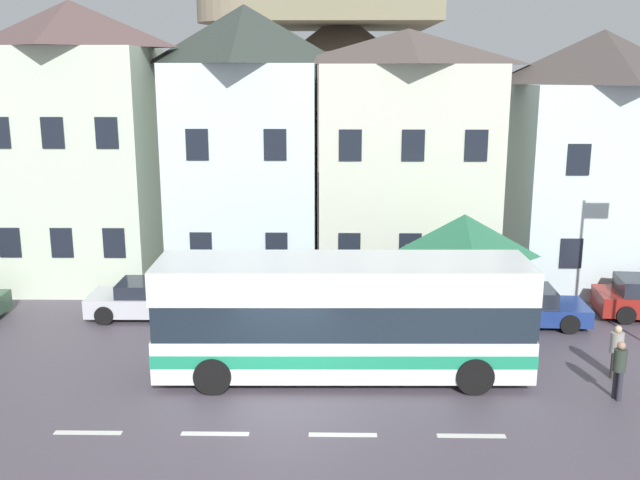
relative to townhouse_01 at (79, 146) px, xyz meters
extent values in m
cube|color=#504854|center=(8.64, -11.54, -5.48)|extent=(40.00, 60.00, 0.06)
cube|color=silver|center=(4.14, -12.63, -5.44)|extent=(1.60, 0.20, 0.01)
cube|color=silver|center=(7.14, -12.63, -5.44)|extent=(1.60, 0.20, 0.01)
cube|color=silver|center=(10.14, -12.63, -5.44)|extent=(1.60, 0.20, 0.01)
cube|color=silver|center=(13.14, -12.63, -5.44)|extent=(1.60, 0.20, 0.01)
cube|color=beige|center=(0.00, 0.00, -0.86)|extent=(5.76, 5.09, 9.17)
pyramid|color=brown|center=(0.00, 0.00, 4.59)|extent=(5.76, 5.09, 1.72)
cube|color=black|center=(-1.92, -2.57, -3.25)|extent=(0.80, 0.06, 1.10)
cube|color=black|center=(0.00, -2.57, -3.25)|extent=(0.80, 0.06, 1.10)
cube|color=black|center=(1.92, -2.57, -3.25)|extent=(0.80, 0.06, 1.10)
cube|color=black|center=(0.00, -2.57, 0.73)|extent=(0.80, 0.06, 1.10)
cube|color=black|center=(1.92, -2.57, 0.73)|extent=(0.80, 0.06, 1.10)
cube|color=silver|center=(6.48, 0.62, -1.16)|extent=(5.51, 6.33, 8.57)
pyramid|color=#333C36|center=(6.48, 0.62, 4.23)|extent=(5.51, 6.33, 2.21)
cube|color=black|center=(5.10, -2.57, -3.40)|extent=(0.80, 0.06, 1.10)
cube|color=black|center=(7.85, -2.57, -3.40)|extent=(0.80, 0.06, 1.10)
cube|color=black|center=(5.10, -2.57, 0.33)|extent=(0.80, 0.06, 1.10)
cube|color=black|center=(7.85, -2.57, 0.33)|extent=(0.80, 0.06, 1.10)
cube|color=beige|center=(12.71, 0.01, -1.17)|extent=(6.62, 5.12, 8.55)
pyramid|color=#554A44|center=(12.71, 0.01, 3.75)|extent=(6.62, 5.12, 1.30)
cube|color=black|center=(10.50, -2.57, -3.40)|extent=(0.80, 0.06, 1.10)
cube|color=black|center=(12.71, -2.57, -3.40)|extent=(0.80, 0.06, 1.10)
cube|color=black|center=(14.91, -2.57, -3.40)|extent=(0.80, 0.06, 1.10)
cube|color=black|center=(10.50, -2.57, 0.31)|extent=(0.80, 0.06, 1.10)
cube|color=black|center=(12.71, -2.57, 0.31)|extent=(0.80, 0.06, 1.10)
cube|color=black|center=(14.91, -2.57, 0.31)|extent=(0.80, 0.06, 1.10)
cube|color=silver|center=(20.04, 0.15, -1.54)|extent=(6.06, 5.39, 7.82)
pyramid|color=#47403D|center=(20.04, 0.15, 3.38)|extent=(6.06, 5.39, 2.00)
cube|color=black|center=(18.53, -2.57, -3.58)|extent=(0.80, 0.06, 1.10)
cube|color=black|center=(18.53, -2.57, -0.18)|extent=(0.80, 0.06, 1.10)
cone|color=#67584E|center=(10.48, 23.52, 0.69)|extent=(33.01, 33.01, 12.28)
cube|color=silver|center=(10.17, -9.19, -4.62)|extent=(10.16, 2.67, 1.16)
cube|color=#1E8C60|center=(10.17, -9.19, -4.56)|extent=(10.18, 2.70, 0.36)
cube|color=#19232D|center=(10.17, -9.19, -3.55)|extent=(10.06, 2.63, 0.98)
cube|color=silver|center=(10.17, -9.19, -2.60)|extent=(10.16, 2.67, 0.92)
cube|color=#19232D|center=(15.25, -9.11, -3.55)|extent=(0.09, 2.12, 0.94)
cylinder|color=black|center=(13.59, -7.93, -4.95)|extent=(1.00, 0.30, 1.00)
cylinder|color=black|center=(13.63, -10.35, -4.95)|extent=(1.00, 0.30, 1.00)
cylinder|color=black|center=(6.71, -8.03, -4.95)|extent=(1.00, 0.30, 1.00)
cylinder|color=black|center=(6.75, -10.45, -4.95)|extent=(1.00, 0.30, 1.00)
cylinder|color=#473D33|center=(12.50, -3.49, -4.25)|extent=(0.14, 0.14, 2.40)
cylinder|color=#473D33|center=(15.80, -3.49, -4.25)|extent=(0.14, 0.14, 2.40)
cylinder|color=#473D33|center=(12.50, -6.79, -4.25)|extent=(0.14, 0.14, 2.40)
cylinder|color=#473D33|center=(15.80, -6.79, -4.25)|extent=(0.14, 0.14, 2.40)
pyramid|color=#286B48|center=(14.15, -5.14, -2.35)|extent=(3.60, 3.60, 1.40)
cube|color=silver|center=(3.61, -4.34, -4.95)|extent=(4.18, 1.81, 0.64)
cube|color=#1E232D|center=(3.82, -4.33, -4.40)|extent=(2.51, 1.58, 0.45)
cylinder|color=black|center=(2.24, -5.19, -5.13)|extent=(0.64, 0.21, 0.64)
cylinder|color=black|center=(2.23, -3.50, -5.13)|extent=(0.64, 0.21, 0.64)
cylinder|color=black|center=(4.99, -5.17, -5.13)|extent=(0.64, 0.21, 0.64)
cylinder|color=black|center=(4.97, -3.48, -5.13)|extent=(0.64, 0.21, 0.64)
cube|color=navy|center=(16.15, -4.86, -4.99)|extent=(4.51, 2.02, 0.55)
cube|color=#1E232D|center=(15.93, -4.85, -4.45)|extent=(2.73, 1.72, 0.53)
cylinder|color=black|center=(17.65, -4.04, -5.13)|extent=(0.65, 0.23, 0.64)
cylinder|color=black|center=(17.58, -5.79, -5.13)|extent=(0.65, 0.23, 0.64)
cylinder|color=black|center=(14.72, -3.92, -5.13)|extent=(0.65, 0.23, 0.64)
cylinder|color=black|center=(14.65, -5.67, -5.13)|extent=(0.65, 0.23, 0.64)
cylinder|color=black|center=(19.93, -3.15, -5.13)|extent=(0.66, 0.27, 0.64)
cylinder|color=black|center=(19.74, -4.87, -5.13)|extent=(0.66, 0.27, 0.64)
cylinder|color=#38332D|center=(17.80, -9.10, -5.07)|extent=(0.18, 0.18, 0.75)
cylinder|color=#38332D|center=(17.67, -9.28, -5.07)|extent=(0.18, 0.18, 0.75)
cylinder|color=gray|center=(17.73, -9.19, -4.45)|extent=(0.36, 0.36, 0.60)
sphere|color=#D1AD89|center=(17.73, -9.19, -4.05)|extent=(0.20, 0.20, 0.20)
cylinder|color=#2D2D38|center=(17.24, -10.51, -5.03)|extent=(0.13, 0.13, 0.83)
cylinder|color=#2D2D38|center=(17.28, -10.71, -5.03)|extent=(0.13, 0.13, 0.83)
cylinder|color=#2D382D|center=(17.26, -10.61, -4.37)|extent=(0.33, 0.33, 0.59)
sphere|color=#9E7A60|center=(17.26, -10.61, -3.97)|extent=(0.21, 0.21, 0.21)
cube|color=#473828|center=(15.59, -3.09, -5.00)|extent=(1.80, 0.45, 0.08)
cube|color=#473828|center=(15.59, -2.86, -4.78)|extent=(1.80, 0.06, 0.40)
cube|color=#2D2D33|center=(14.77, -3.09, -5.22)|extent=(0.08, 0.36, 0.45)
cube|color=#2D2D33|center=(16.41, -3.09, -5.22)|extent=(0.08, 0.36, 0.45)
camera|label=1|loc=(9.86, -28.03, 2.85)|focal=40.55mm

